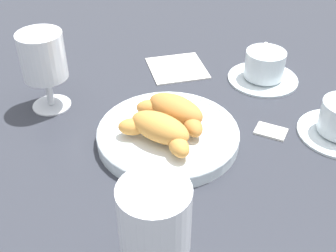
{
  "coord_description": "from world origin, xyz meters",
  "views": [
    {
      "loc": [
        -0.37,
        0.4,
        0.44
      ],
      "look_at": [
        0.02,
        0.02,
        0.03
      ],
      "focal_mm": 46.46,
      "sensor_mm": 36.0,
      "label": 1
    }
  ],
  "objects_px": {
    "coffee_cup_far": "(264,68)",
    "croissant_large": "(174,111)",
    "juice_glass_right": "(43,59)",
    "sugar_packet": "(271,130)",
    "pastry_plate": "(168,135)",
    "croissant_small": "(159,130)",
    "folded_napkin": "(177,67)",
    "juice_glass_left": "(155,221)"
  },
  "relations": [
    {
      "from": "pastry_plate",
      "to": "folded_napkin",
      "type": "bearing_deg",
      "value": -48.84
    },
    {
      "from": "coffee_cup_far",
      "to": "croissant_large",
      "type": "bearing_deg",
      "value": 89.87
    },
    {
      "from": "croissant_large",
      "to": "folded_napkin",
      "type": "xyz_separation_m",
      "value": [
        0.15,
        -0.16,
        -0.04
      ]
    },
    {
      "from": "pastry_plate",
      "to": "croissant_small",
      "type": "relative_size",
      "value": 1.69
    },
    {
      "from": "coffee_cup_far",
      "to": "folded_napkin",
      "type": "xyz_separation_m",
      "value": [
        0.15,
        0.09,
        -0.02
      ]
    },
    {
      "from": "coffee_cup_far",
      "to": "juice_glass_left",
      "type": "height_order",
      "value": "juice_glass_left"
    },
    {
      "from": "juice_glass_left",
      "to": "juice_glass_right",
      "type": "height_order",
      "value": "same"
    },
    {
      "from": "coffee_cup_far",
      "to": "folded_napkin",
      "type": "distance_m",
      "value": 0.17
    },
    {
      "from": "coffee_cup_far",
      "to": "juice_glass_right",
      "type": "relative_size",
      "value": 0.97
    },
    {
      "from": "croissant_small",
      "to": "folded_napkin",
      "type": "distance_m",
      "value": 0.27
    },
    {
      "from": "coffee_cup_far",
      "to": "folded_napkin",
      "type": "height_order",
      "value": "coffee_cup_far"
    },
    {
      "from": "croissant_small",
      "to": "juice_glass_right",
      "type": "distance_m",
      "value": 0.24
    },
    {
      "from": "coffee_cup_far",
      "to": "juice_glass_left",
      "type": "distance_m",
      "value": 0.49
    },
    {
      "from": "juice_glass_left",
      "to": "folded_napkin",
      "type": "height_order",
      "value": "juice_glass_left"
    },
    {
      "from": "folded_napkin",
      "to": "juice_glass_right",
      "type": "bearing_deg",
      "value": 76.28
    },
    {
      "from": "pastry_plate",
      "to": "sugar_packet",
      "type": "distance_m",
      "value": 0.17
    },
    {
      "from": "coffee_cup_far",
      "to": "folded_napkin",
      "type": "relative_size",
      "value": 1.24
    },
    {
      "from": "pastry_plate",
      "to": "juice_glass_right",
      "type": "bearing_deg",
      "value": 19.76
    },
    {
      "from": "coffee_cup_far",
      "to": "sugar_packet",
      "type": "height_order",
      "value": "coffee_cup_far"
    },
    {
      "from": "juice_glass_left",
      "to": "croissant_small",
      "type": "bearing_deg",
      "value": -44.25
    },
    {
      "from": "juice_glass_right",
      "to": "folded_napkin",
      "type": "bearing_deg",
      "value": -103.72
    },
    {
      "from": "juice_glass_left",
      "to": "sugar_packet",
      "type": "relative_size",
      "value": 2.8
    },
    {
      "from": "coffee_cup_far",
      "to": "sugar_packet",
      "type": "relative_size",
      "value": 2.72
    },
    {
      "from": "pastry_plate",
      "to": "croissant_small",
      "type": "xyz_separation_m",
      "value": [
        -0.01,
        0.03,
        0.03
      ]
    },
    {
      "from": "pastry_plate",
      "to": "croissant_large",
      "type": "distance_m",
      "value": 0.04
    },
    {
      "from": "pastry_plate",
      "to": "folded_napkin",
      "type": "relative_size",
      "value": 2.06
    },
    {
      "from": "pastry_plate",
      "to": "coffee_cup_far",
      "type": "distance_m",
      "value": 0.27
    },
    {
      "from": "juice_glass_left",
      "to": "sugar_packet",
      "type": "xyz_separation_m",
      "value": [
        0.07,
        -0.32,
        -0.09
      ]
    },
    {
      "from": "coffee_cup_far",
      "to": "croissant_small",
      "type": "bearing_deg",
      "value": 93.48
    },
    {
      "from": "juice_glass_right",
      "to": "folded_napkin",
      "type": "distance_m",
      "value": 0.28
    },
    {
      "from": "coffee_cup_far",
      "to": "juice_glass_right",
      "type": "distance_m",
      "value": 0.41
    },
    {
      "from": "coffee_cup_far",
      "to": "sugar_packet",
      "type": "distance_m",
      "value": 0.17
    },
    {
      "from": "juice_glass_right",
      "to": "croissant_small",
      "type": "bearing_deg",
      "value": -167.78
    },
    {
      "from": "coffee_cup_far",
      "to": "juice_glass_right",
      "type": "bearing_deg",
      "value": 58.75
    },
    {
      "from": "croissant_large",
      "to": "juice_glass_right",
      "type": "bearing_deg",
      "value": 25.77
    },
    {
      "from": "pastry_plate",
      "to": "juice_glass_left",
      "type": "relative_size",
      "value": 1.62
    },
    {
      "from": "juice_glass_right",
      "to": "sugar_packet",
      "type": "distance_m",
      "value": 0.4
    },
    {
      "from": "folded_napkin",
      "to": "pastry_plate",
      "type": "bearing_deg",
      "value": 131.16
    },
    {
      "from": "sugar_packet",
      "to": "folded_napkin",
      "type": "bearing_deg",
      "value": -28.83
    },
    {
      "from": "croissant_large",
      "to": "croissant_small",
      "type": "bearing_deg",
      "value": 109.77
    },
    {
      "from": "croissant_small",
      "to": "juice_glass_right",
      "type": "bearing_deg",
      "value": 12.22
    },
    {
      "from": "folded_napkin",
      "to": "croissant_large",
      "type": "bearing_deg",
      "value": 133.41
    }
  ]
}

